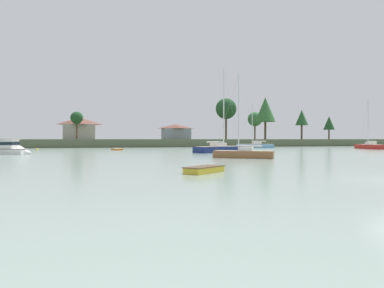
{
  "coord_description": "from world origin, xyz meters",
  "views": [
    {
      "loc": [
        -13.71,
        -13.52,
        2.0
      ],
      "look_at": [
        -4.0,
        22.33,
        1.46
      ],
      "focal_mm": 32.49,
      "sensor_mm": 36.0,
      "label": 1
    }
  ],
  "objects_px": {
    "dinghy_orange": "(117,149)",
    "mooring_buoy_yellow": "(37,150)",
    "sailboat_navy": "(220,151)",
    "sailboat_wood": "(243,156)",
    "sailboat_skyblue": "(255,147)",
    "sailboat_red": "(370,148)",
    "cruiser_white": "(10,151)",
    "dinghy_yellow": "(204,170)"
  },
  "relations": [
    {
      "from": "sailboat_skyblue",
      "to": "dinghy_yellow",
      "type": "distance_m",
      "value": 58.12
    },
    {
      "from": "sailboat_skyblue",
      "to": "sailboat_red",
      "type": "height_order",
      "value": "sailboat_red"
    },
    {
      "from": "cruiser_white",
      "to": "sailboat_navy",
      "type": "distance_m",
      "value": 28.86
    },
    {
      "from": "cruiser_white",
      "to": "mooring_buoy_yellow",
      "type": "relative_size",
      "value": 14.65
    },
    {
      "from": "sailboat_wood",
      "to": "sailboat_navy",
      "type": "bearing_deg",
      "value": 78.97
    },
    {
      "from": "sailboat_red",
      "to": "sailboat_navy",
      "type": "xyz_separation_m",
      "value": [
        -35.23,
        -9.22,
        0.03
      ]
    },
    {
      "from": "cruiser_white",
      "to": "sailboat_navy",
      "type": "relative_size",
      "value": 0.54
    },
    {
      "from": "sailboat_navy",
      "to": "sailboat_skyblue",
      "type": "bearing_deg",
      "value": 53.68
    },
    {
      "from": "cruiser_white",
      "to": "mooring_buoy_yellow",
      "type": "bearing_deg",
      "value": 88.41
    },
    {
      "from": "dinghy_orange",
      "to": "mooring_buoy_yellow",
      "type": "bearing_deg",
      "value": 162.17
    },
    {
      "from": "sailboat_red",
      "to": "sailboat_navy",
      "type": "distance_m",
      "value": 36.42
    },
    {
      "from": "dinghy_orange",
      "to": "cruiser_white",
      "type": "xyz_separation_m",
      "value": [
        -14.46,
        -13.47,
        0.32
      ]
    },
    {
      "from": "dinghy_orange",
      "to": "sailboat_red",
      "type": "distance_m",
      "value": 49.92
    },
    {
      "from": "sailboat_skyblue",
      "to": "mooring_buoy_yellow",
      "type": "distance_m",
      "value": 44.48
    },
    {
      "from": "dinghy_yellow",
      "to": "sailboat_red",
      "type": "relative_size",
      "value": 0.28
    },
    {
      "from": "sailboat_skyblue",
      "to": "mooring_buoy_yellow",
      "type": "relative_size",
      "value": 21.2
    },
    {
      "from": "sailboat_wood",
      "to": "dinghy_yellow",
      "type": "height_order",
      "value": "sailboat_wood"
    },
    {
      "from": "dinghy_orange",
      "to": "sailboat_skyblue",
      "type": "distance_m",
      "value": 31.26
    },
    {
      "from": "cruiser_white",
      "to": "dinghy_yellow",
      "type": "relative_size",
      "value": 2.39
    },
    {
      "from": "mooring_buoy_yellow",
      "to": "cruiser_white",
      "type": "bearing_deg",
      "value": -91.59
    },
    {
      "from": "cruiser_white",
      "to": "sailboat_red",
      "type": "distance_m",
      "value": 64.54
    },
    {
      "from": "sailboat_skyblue",
      "to": "cruiser_white",
      "type": "relative_size",
      "value": 1.45
    },
    {
      "from": "cruiser_white",
      "to": "mooring_buoy_yellow",
      "type": "distance_m",
      "value": 17.97
    },
    {
      "from": "sailboat_navy",
      "to": "mooring_buoy_yellow",
      "type": "distance_m",
      "value": 34.29
    },
    {
      "from": "cruiser_white",
      "to": "sailboat_wood",
      "type": "bearing_deg",
      "value": -32.98
    },
    {
      "from": "dinghy_orange",
      "to": "dinghy_yellow",
      "type": "distance_m",
      "value": 44.17
    },
    {
      "from": "sailboat_wood",
      "to": "cruiser_white",
      "type": "bearing_deg",
      "value": 147.02
    },
    {
      "from": "dinghy_orange",
      "to": "mooring_buoy_yellow",
      "type": "distance_m",
      "value": 14.66
    },
    {
      "from": "dinghy_yellow",
      "to": "mooring_buoy_yellow",
      "type": "bearing_deg",
      "value": 109.06
    },
    {
      "from": "sailboat_skyblue",
      "to": "dinghy_yellow",
      "type": "xyz_separation_m",
      "value": [
        -27.63,
        -51.13,
        -0.1
      ]
    },
    {
      "from": "dinghy_orange",
      "to": "sailboat_navy",
      "type": "height_order",
      "value": "sailboat_navy"
    },
    {
      "from": "dinghy_orange",
      "to": "sailboat_skyblue",
      "type": "height_order",
      "value": "sailboat_skyblue"
    },
    {
      "from": "dinghy_orange",
      "to": "mooring_buoy_yellow",
      "type": "relative_size",
      "value": 6.82
    },
    {
      "from": "sailboat_wood",
      "to": "sailboat_red",
      "type": "relative_size",
      "value": 0.88
    },
    {
      "from": "sailboat_wood",
      "to": "dinghy_yellow",
      "type": "xyz_separation_m",
      "value": [
        -8.54,
        -13.85,
        -0.08
      ]
    },
    {
      "from": "sailboat_wood",
      "to": "dinghy_yellow",
      "type": "relative_size",
      "value": 3.11
    },
    {
      "from": "sailboat_skyblue",
      "to": "sailboat_navy",
      "type": "bearing_deg",
      "value": -126.32
    },
    {
      "from": "sailboat_skyblue",
      "to": "sailboat_red",
      "type": "distance_m",
      "value": 22.96
    },
    {
      "from": "sailboat_navy",
      "to": "mooring_buoy_yellow",
      "type": "height_order",
      "value": "sailboat_navy"
    },
    {
      "from": "sailboat_wood",
      "to": "sailboat_navy",
      "type": "relative_size",
      "value": 0.71
    },
    {
      "from": "dinghy_yellow",
      "to": "mooring_buoy_yellow",
      "type": "distance_m",
      "value": 51.39
    },
    {
      "from": "sailboat_navy",
      "to": "sailboat_wood",
      "type": "bearing_deg",
      "value": -101.03
    }
  ]
}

